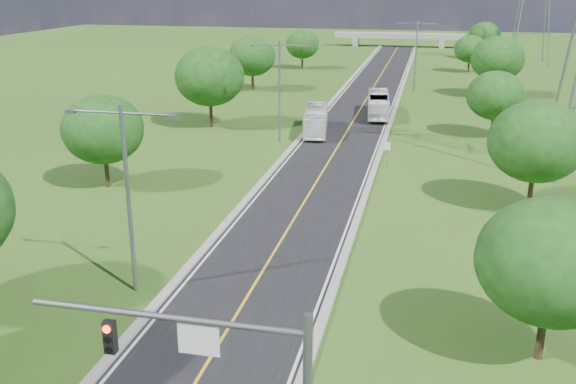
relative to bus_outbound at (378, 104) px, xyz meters
name	(u,v)px	position (x,y,z in m)	size (l,w,h in m)	color
ground	(357,115)	(-2.52, 0.42, -1.47)	(260.00, 260.00, 0.00)	#2C4C15
road	(363,105)	(-2.52, 6.42, -1.44)	(8.00, 150.00, 0.06)	black
curb_left	(330,103)	(-6.77, 6.42, -1.36)	(0.50, 150.00, 0.22)	gray
curb_right	(396,106)	(1.73, 6.42, -1.36)	(0.50, 150.00, 0.22)	gray
signal_mast	(236,377)	(1.16, -60.58, 3.44)	(8.54, 0.33, 7.20)	slate
speed_limit_sign	(387,151)	(2.68, -21.60, 0.13)	(0.55, 0.09, 2.40)	slate
overpass	(398,36)	(-2.52, 80.42, 0.94)	(30.00, 3.00, 3.20)	gray
streetlight_near_left	(127,185)	(-8.52, -47.58, 4.47)	(5.90, 0.25, 10.00)	slate
streetlight_mid_left	(280,83)	(-8.52, -14.58, 4.47)	(5.90, 0.25, 10.00)	slate
streetlight_far_right	(416,50)	(3.48, 18.42, 4.47)	(5.90, 0.25, 10.00)	slate
tree_lb	(103,129)	(-18.52, -31.58, 3.18)	(6.30, 6.30, 7.33)	black
tree_lc	(210,76)	(-17.52, -9.58, 4.11)	(7.56, 7.56, 8.79)	black
tree_ld	(252,56)	(-19.52, 14.42, 3.49)	(6.72, 6.72, 7.82)	black
tree_le	(302,44)	(-17.02, 38.42, 2.86)	(5.88, 5.88, 6.84)	black
tree_ra	(552,261)	(11.48, -49.58, 3.18)	(6.30, 6.30, 7.33)	black
tree_rb	(537,142)	(13.48, -29.58, 3.49)	(6.72, 6.72, 7.82)	black
tree_rc	(496,95)	(12.48, -7.58, 2.86)	(5.88, 5.88, 6.84)	black
tree_rd	(498,59)	(14.48, 16.42, 3.80)	(7.14, 7.14, 8.30)	black
tree_re	(470,49)	(11.98, 40.42, 2.55)	(5.46, 5.46, 6.35)	black
tree_rf	(484,36)	(15.48, 60.42, 3.18)	(6.30, 6.30, 7.33)	black
bus_outbound	(378,104)	(0.00, 0.00, 0.00)	(2.37, 10.12, 2.82)	white
bus_inbound	(316,120)	(-5.70, -9.92, -0.07)	(2.25, 9.60, 2.67)	white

